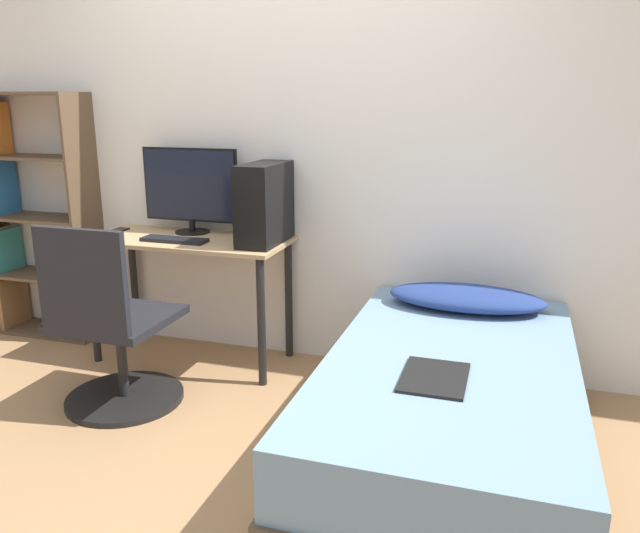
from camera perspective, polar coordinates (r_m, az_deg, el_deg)
ground_plane at (r=2.75m, az=-12.23°, el=-18.05°), size 14.00×14.00×0.00m
wall_back at (r=3.55m, az=-2.35°, el=11.23°), size 8.00×0.05×2.50m
desk at (r=3.62m, az=-11.85°, el=0.71°), size 1.14×0.51×0.73m
bookshelf at (r=4.42m, az=-25.79°, el=4.37°), size 0.77×0.29×1.53m
office_chair at (r=3.22m, az=-18.47°, el=-6.40°), size 0.58×0.58×0.94m
bed at (r=2.71m, az=11.67°, el=-12.75°), size 1.01×1.81×0.47m
pillow at (r=3.20m, az=13.21°, el=-2.79°), size 0.77×0.36×0.11m
magazine at (r=2.41m, az=10.41°, el=-9.94°), size 0.24×0.32×0.01m
monitor at (r=3.70m, az=-11.78°, el=7.01°), size 0.59×0.20×0.49m
keyboard at (r=3.52m, az=-13.17°, el=2.39°), size 0.37×0.11×0.02m
pc_tower at (r=3.38m, az=-5.08°, el=5.76°), size 0.18×0.42×0.43m
phone at (r=3.89m, az=-17.97°, el=3.16°), size 0.07×0.14×0.01m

